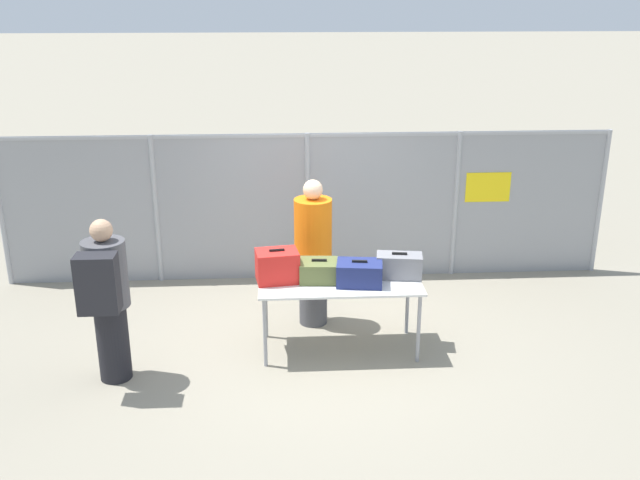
{
  "coord_description": "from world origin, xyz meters",
  "views": [
    {
      "loc": [
        -0.38,
        -7.09,
        3.71
      ],
      "look_at": [
        0.07,
        0.42,
        1.05
      ],
      "focal_mm": 40.0,
      "sensor_mm": 36.0,
      "label": 1
    }
  ],
  "objects_px": {
    "suitcase_red": "(277,266)",
    "security_worker_near": "(313,251)",
    "inspection_table": "(340,287)",
    "suitcase_olive": "(319,271)",
    "traveler_hooded": "(107,296)",
    "utility_trailer": "(450,203)",
    "suitcase_navy": "(359,273)",
    "suitcase_grey": "(399,266)"
  },
  "relations": [
    {
      "from": "security_worker_near",
      "to": "suitcase_olive",
      "type": "bearing_deg",
      "value": 77.74
    },
    {
      "from": "security_worker_near",
      "to": "suitcase_navy",
      "type": "bearing_deg",
      "value": 105.59
    },
    {
      "from": "suitcase_navy",
      "to": "utility_trailer",
      "type": "distance_m",
      "value": 4.62
    },
    {
      "from": "inspection_table",
      "to": "suitcase_navy",
      "type": "distance_m",
      "value": 0.28
    },
    {
      "from": "inspection_table",
      "to": "security_worker_near",
      "type": "distance_m",
      "value": 0.73
    },
    {
      "from": "inspection_table",
      "to": "suitcase_grey",
      "type": "bearing_deg",
      "value": 8.4
    },
    {
      "from": "suitcase_red",
      "to": "traveler_hooded",
      "type": "xyz_separation_m",
      "value": [
        -1.64,
        -0.6,
        -0.04
      ]
    },
    {
      "from": "suitcase_grey",
      "to": "suitcase_red",
      "type": "bearing_deg",
      "value": -178.69
    },
    {
      "from": "security_worker_near",
      "to": "utility_trailer",
      "type": "height_order",
      "value": "security_worker_near"
    },
    {
      "from": "suitcase_grey",
      "to": "traveler_hooded",
      "type": "relative_size",
      "value": 0.31
    },
    {
      "from": "inspection_table",
      "to": "suitcase_olive",
      "type": "relative_size",
      "value": 3.98
    },
    {
      "from": "utility_trailer",
      "to": "suitcase_grey",
      "type": "bearing_deg",
      "value": -110.9
    },
    {
      "from": "suitcase_navy",
      "to": "utility_trailer",
      "type": "height_order",
      "value": "suitcase_navy"
    },
    {
      "from": "traveler_hooded",
      "to": "security_worker_near",
      "type": "bearing_deg",
      "value": 9.85
    },
    {
      "from": "suitcase_olive",
      "to": "suitcase_navy",
      "type": "distance_m",
      "value": 0.43
    },
    {
      "from": "suitcase_olive",
      "to": "suitcase_grey",
      "type": "bearing_deg",
      "value": 2.54
    },
    {
      "from": "suitcase_olive",
      "to": "traveler_hooded",
      "type": "height_order",
      "value": "traveler_hooded"
    },
    {
      "from": "inspection_table",
      "to": "utility_trailer",
      "type": "bearing_deg",
      "value": 62.06
    },
    {
      "from": "suitcase_red",
      "to": "suitcase_olive",
      "type": "distance_m",
      "value": 0.45
    },
    {
      "from": "suitcase_olive",
      "to": "suitcase_navy",
      "type": "relative_size",
      "value": 0.84
    },
    {
      "from": "suitcase_olive",
      "to": "utility_trailer",
      "type": "relative_size",
      "value": 0.1
    },
    {
      "from": "suitcase_red",
      "to": "suitcase_grey",
      "type": "xyz_separation_m",
      "value": [
        1.3,
        0.03,
        -0.04
      ]
    },
    {
      "from": "suitcase_navy",
      "to": "traveler_hooded",
      "type": "distance_m",
      "value": 2.54
    },
    {
      "from": "traveler_hooded",
      "to": "utility_trailer",
      "type": "relative_size",
      "value": 0.38
    },
    {
      "from": "suitcase_red",
      "to": "utility_trailer",
      "type": "distance_m",
      "value": 4.93
    },
    {
      "from": "suitcase_olive",
      "to": "suitcase_grey",
      "type": "height_order",
      "value": "suitcase_grey"
    },
    {
      "from": "suitcase_olive",
      "to": "suitcase_navy",
      "type": "xyz_separation_m",
      "value": [
        0.41,
        -0.13,
        0.01
      ]
    },
    {
      "from": "suitcase_olive",
      "to": "suitcase_red",
      "type": "bearing_deg",
      "value": 178.93
    },
    {
      "from": "utility_trailer",
      "to": "suitcase_red",
      "type": "bearing_deg",
      "value": -125.1
    },
    {
      "from": "suitcase_red",
      "to": "suitcase_grey",
      "type": "distance_m",
      "value": 1.3
    },
    {
      "from": "suitcase_red",
      "to": "security_worker_near",
      "type": "xyz_separation_m",
      "value": [
        0.41,
        0.61,
        -0.07
      ]
    },
    {
      "from": "suitcase_grey",
      "to": "utility_trailer",
      "type": "height_order",
      "value": "suitcase_grey"
    },
    {
      "from": "suitcase_navy",
      "to": "traveler_hooded",
      "type": "bearing_deg",
      "value": -169.6
    },
    {
      "from": "suitcase_red",
      "to": "security_worker_near",
      "type": "height_order",
      "value": "security_worker_near"
    },
    {
      "from": "traveler_hooded",
      "to": "utility_trailer",
      "type": "distance_m",
      "value": 6.44
    },
    {
      "from": "inspection_table",
      "to": "utility_trailer",
      "type": "height_order",
      "value": "inspection_table"
    },
    {
      "from": "inspection_table",
      "to": "suitcase_olive",
      "type": "xyz_separation_m",
      "value": [
        -0.22,
        0.06,
        0.17
      ]
    },
    {
      "from": "suitcase_red",
      "to": "security_worker_near",
      "type": "bearing_deg",
      "value": 55.88
    },
    {
      "from": "utility_trailer",
      "to": "traveler_hooded",
      "type": "bearing_deg",
      "value": -134.07
    },
    {
      "from": "suitcase_red",
      "to": "security_worker_near",
      "type": "distance_m",
      "value": 0.74
    },
    {
      "from": "inspection_table",
      "to": "suitcase_navy",
      "type": "height_order",
      "value": "suitcase_navy"
    },
    {
      "from": "traveler_hooded",
      "to": "security_worker_near",
      "type": "height_order",
      "value": "security_worker_near"
    }
  ]
}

